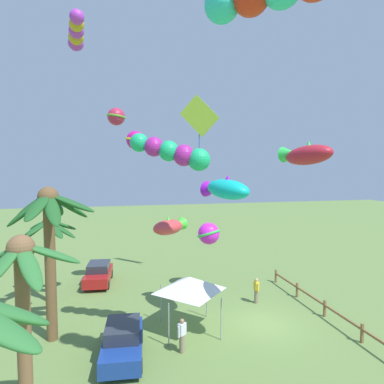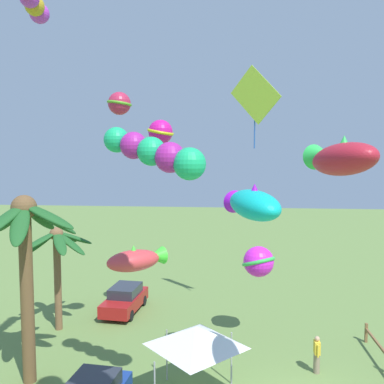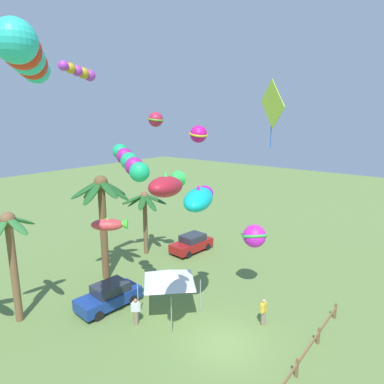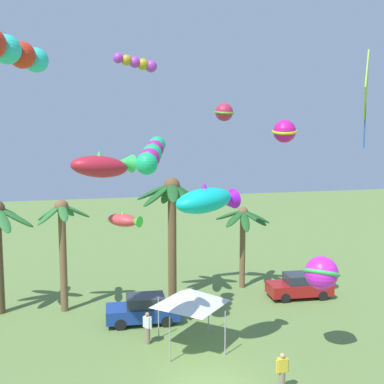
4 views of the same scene
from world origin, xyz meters
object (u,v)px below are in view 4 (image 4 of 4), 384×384
at_px(kite_fish_8, 103,166).
at_px(spectator_0, 282,372).
at_px(kite_ball_1, 321,273).
at_px(palm_tree_2, 172,208).
at_px(kite_tube_3, 2,48).
at_px(kite_fish_6, 208,200).
at_px(kite_fish_4, 124,220).
at_px(parked_car_0, 143,309).
at_px(kite_ball_5, 224,112).
at_px(kite_tube_9, 151,155).
at_px(palm_tree_0, 243,225).
at_px(kite_ball_7, 284,131).
at_px(palm_tree_1, 62,231).
at_px(spectator_1, 147,328).
at_px(kite_tube_2, 137,63).
at_px(kite_diamond_0, 366,86).
at_px(parked_car_1, 300,286).
at_px(festival_tent, 190,297).

bearing_deg(kite_fish_8, spectator_0, -8.51).
relative_size(kite_ball_1, kite_fish_8, 0.89).
bearing_deg(palm_tree_2, kite_tube_3, -136.93).
bearing_deg(kite_fish_6, kite_fish_4, 131.94).
distance_m(parked_car_0, kite_ball_5, 11.49).
bearing_deg(kite_tube_9, palm_tree_2, 68.49).
height_order(palm_tree_0, kite_ball_7, kite_ball_7).
bearing_deg(palm_tree_1, spectator_1, -55.17).
height_order(spectator_0, kite_ball_5, kite_ball_5).
distance_m(palm_tree_1, kite_ball_7, 13.54).
bearing_deg(kite_tube_2, spectator_1, -94.13).
distance_m(palm_tree_1, kite_tube_2, 10.27).
height_order(palm_tree_1, spectator_1, palm_tree_1).
distance_m(palm_tree_2, spectator_0, 12.73).
bearing_deg(kite_fish_8, kite_tube_3, 141.41).
bearing_deg(palm_tree_2, spectator_0, -81.04).
height_order(kite_diamond_0, kite_tube_3, kite_tube_3).
height_order(palm_tree_2, kite_tube_3, kite_tube_3).
height_order(spectator_0, kite_tube_9, kite_tube_9).
distance_m(kite_tube_2, kite_fish_4, 8.82).
bearing_deg(kite_diamond_0, kite_tube_9, 158.44).
bearing_deg(kite_tube_9, kite_tube_3, -160.40).
xyz_separation_m(palm_tree_1, kite_fish_8, (1.60, -10.24, 4.30)).
relative_size(palm_tree_1, palm_tree_2, 0.86).
bearing_deg(kite_ball_1, kite_fish_6, 173.29).
bearing_deg(parked_car_1, spectator_1, -158.13).
relative_size(festival_tent, kite_ball_5, 2.60).
height_order(kite_fish_4, kite_fish_6, kite_fish_6).
xyz_separation_m(parked_car_1, kite_ball_5, (-5.55, -1.40, 10.56)).
bearing_deg(parked_car_1, kite_fish_8, -145.13).
distance_m(kite_tube_3, kite_fish_6, 10.06).
height_order(festival_tent, kite_diamond_0, kite_diamond_0).
relative_size(palm_tree_1, festival_tent, 2.27).
xyz_separation_m(palm_tree_1, kite_tube_9, (4.24, -5.25, 4.47)).
bearing_deg(kite_fish_4, palm_tree_2, 56.41).
distance_m(palm_tree_0, kite_fish_4, 10.70).
height_order(palm_tree_0, parked_car_1, palm_tree_0).
bearing_deg(kite_fish_4, palm_tree_1, 121.04).
height_order(kite_tube_3, kite_ball_7, kite_tube_3).
xyz_separation_m(kite_ball_1, kite_fish_4, (-8.27, 4.07, 2.08)).
distance_m(spectator_0, kite_ball_5, 13.44).
xyz_separation_m(palm_tree_1, kite_ball_5, (8.66, -2.84, 6.62)).
bearing_deg(kite_fish_4, festival_tent, -27.15).
bearing_deg(palm_tree_1, kite_fish_8, -81.14).
distance_m(festival_tent, kite_tube_2, 12.69).
xyz_separation_m(kite_tube_3, kite_ball_5, (10.57, 4.60, -2.09)).
relative_size(festival_tent, kite_fish_8, 1.11).
bearing_deg(palm_tree_2, kite_ball_1, -63.02).
bearing_deg(kite_fish_4, kite_ball_5, 19.79).
relative_size(spectator_0, kite_ball_5, 1.45).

